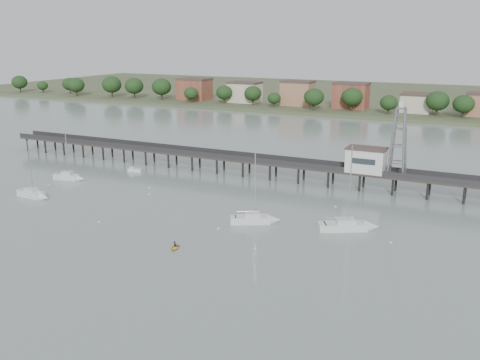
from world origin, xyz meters
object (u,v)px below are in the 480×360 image
Objects in this scene: pier at (260,161)px; sailboat_d at (355,226)px; sailboat_c at (260,219)px; sailboat_a at (36,195)px; yellow_dinghy at (175,249)px; lattice_tower at (399,142)px; sailboat_b at (71,177)px; white_tender at (135,170)px.

pier is 9.46× the size of sailboat_d.
sailboat_c is 48.23m from sailboat_a.
pier is 47.00m from yellow_dinghy.
lattice_tower reaches higher than sailboat_d.
sailboat_d is (16.18, 3.96, -0.01)m from sailboat_c.
sailboat_d reaches higher than pier.
lattice_tower is at bearing 31.95° from sailboat_a.
sailboat_b is at bearing -162.71° from lattice_tower.
sailboat_c is at bearing 164.57° from sailboat_d.
sailboat_c is 0.86× the size of sailboat_d.
white_tender is (-29.70, -8.79, -3.38)m from pier.
sailboat_b is at bearing 139.93° from yellow_dinghy.
yellow_dinghy is (40.65, -10.69, -0.65)m from sailboat_a.
yellow_dinghy is (5.95, -46.47, -3.79)m from pier.
sailboat_c is 5.80× the size of yellow_dinghy.
sailboat_a is at bearing -86.82° from sailboat_b.
pier reaches higher than white_tender.
yellow_dinghy is at bearing -82.71° from pier.
lattice_tower is 4.19× the size of white_tender.
sailboat_b is (-3.45, 14.09, 0.01)m from sailboat_a.
pier is 44.01m from sailboat_b.
sailboat_c reaches higher than sailboat_b.
lattice_tower is at bearing 50.45° from yellow_dinghy.
white_tender is at bearing 83.05° from sailboat_a.
sailboat_b is (-69.66, -21.69, -10.45)m from lattice_tower.
sailboat_b is 15.43m from white_tender.
pier is at bearing 84.83° from sailboat_c.
sailboat_c is 1.08× the size of sailboat_a.
lattice_tower reaches higher than yellow_dinghy.
sailboat_d is at bearing -28.51° from white_tender.
lattice_tower reaches higher than pier.
sailboat_a reaches higher than pier.
lattice_tower is 36.42m from sailboat_c.
lattice_tower reaches higher than white_tender.
sailboat_c is at bearing 10.85° from sailboat_a.
sailboat_d is at bearing -41.24° from pier.
pier is 49.94m from sailboat_a.
sailboat_c reaches higher than sailboat_a.
sailboat_c is 1.17× the size of sailboat_b.
sailboat_b is (-38.16, -21.69, -3.14)m from pier.
white_tender is at bearing -171.83° from lattice_tower.
sailboat_d is at bearing -15.32° from sailboat_c.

